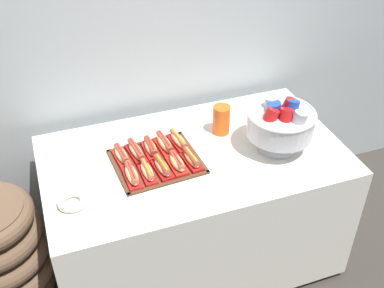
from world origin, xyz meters
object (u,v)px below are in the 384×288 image
Objects in this scene: hot_dog_3 at (177,163)px; hot_dog_8 at (165,144)px; hot_dog_7 at (151,148)px; hot_dog_0 at (132,175)px; hot_dog_2 at (162,167)px; cup_stack at (221,120)px; hot_dog_4 at (192,159)px; buffet_table at (194,207)px; hot_dog_9 at (179,141)px; serving_tray at (157,162)px; hot_dog_5 at (121,155)px; hot_dog_1 at (147,172)px; donut at (72,201)px; punch_bowl at (281,122)px; hot_dog_6 at (136,151)px.

hot_dog_3 is 0.17m from hot_dog_8.
hot_dog_7 is at bearing -176.29° from hot_dog_8.
hot_dog_0 is 1.02× the size of hot_dog_2.
hot_dog_4 is at bearing -138.94° from cup_stack.
hot_dog_3 is at bearing -176.29° from hot_dog_4.
buffet_table is 8.21× the size of hot_dog_9.
hot_dog_0 is (-0.14, -0.09, 0.03)m from serving_tray.
serving_tray is at bearing -25.10° from hot_dog_5.
buffet_table is 0.41m from hot_dog_9.
hot_dog_4 is at bearing -86.29° from hot_dog_9.
serving_tray is 0.11m from hot_dog_1.
donut is at bearing -160.66° from cup_stack.
punch_bowl is (0.54, -0.17, 0.12)m from hot_dog_8.
cup_stack is (0.48, 0.06, 0.04)m from hot_dog_6.
cup_stack reaches higher than hot_dog_2.
punch_bowl is at bearing -45.59° from cup_stack.
donut reaches higher than serving_tray.
donut is at bearing -150.96° from hot_dog_7.
hot_dog_7 is 0.41m from cup_stack.
cup_stack is at bearing 34.19° from hot_dog_3.
hot_dog_5 is (-0.31, 0.15, -0.00)m from hot_dog_4.
hot_dog_8 is (-0.01, 0.16, 0.00)m from hot_dog_3.
hot_dog_7 is (0.06, 0.17, 0.00)m from hot_dog_1.
hot_dog_1 is 0.23m from hot_dog_4.
cup_stack is at bearing 8.59° from hot_dog_8.
hot_dog_8 is at bearing 51.43° from hot_dog_1.
hot_dog_2 is at bearing 3.71° from hot_dog_0.
hot_dog_1 is 0.90× the size of hot_dog_9.
hot_dog_5 is 0.15m from hot_dog_7.
donut is at bearing -176.41° from punch_bowl.
hot_dog_3 is 0.08m from hot_dog_4.
hot_dog_3 is at bearing -145.81° from cup_stack.
hot_dog_9 is at bearing 51.43° from hot_dog_2.
hot_dog_4 is (0.07, 0.00, 0.00)m from hot_dog_3.
hot_dog_4 is at bearing 3.71° from hot_dog_0.
hot_dog_0 reaches higher than hot_dog_9.
serving_tray is 0.09m from hot_dog_2.
cup_stack is (0.24, 0.21, 0.04)m from hot_dog_4.
buffet_table is 0.67m from punch_bowl.
hot_dog_5 is 0.88× the size of hot_dog_8.
hot_dog_0 reaches higher than hot_dog_4.
hot_dog_7 reaches higher than serving_tray.
hot_dog_6 is 0.72m from punch_bowl.
hot_dog_3 is at bearing -145.19° from buffet_table.
hot_dog_2 is 0.92× the size of hot_dog_8.
punch_bowl is at bearing -0.47° from hot_dog_2.
hot_dog_2 is at bearing 9.20° from donut.
hot_dog_4 is (-0.04, -0.08, 0.40)m from buffet_table.
hot_dog_4 is at bearing -44.02° from hot_dog_7.
hot_dog_2 is at bearing -61.85° from hot_dog_6.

